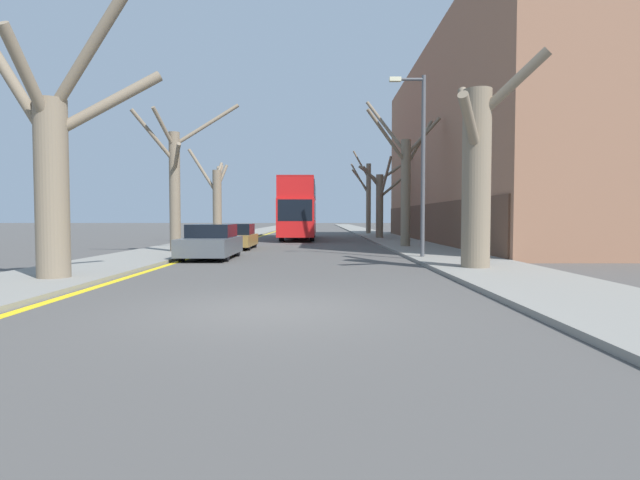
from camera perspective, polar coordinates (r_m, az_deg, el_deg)
The scene contains 16 objects.
ground_plane at distance 8.90m, azimuth -6.16°, elevation -7.97°, with size 300.00×300.00×0.00m, color #4C4947.
sidewalk_left at distance 59.14m, azimuth -6.71°, elevation 1.01°, with size 3.41×120.00×0.12m, color gray.
sidewalk_right at distance 58.94m, azimuth 5.25°, elevation 1.02°, with size 3.41×120.00×0.12m, color gray.
building_facade_right at distance 35.31m, azimuth 20.18°, elevation 10.13°, with size 10.08×30.42×12.77m.
kerb_line_stripe at distance 58.95m, azimuth -4.89°, elevation 0.96°, with size 0.24×120.00×0.01m, color yellow.
street_tree_left_0 at distance 14.23m, azimuth -27.88°, elevation 7.86°, with size 4.51×2.80×7.25m.
street_tree_left_1 at distance 23.41m, azimuth -15.97°, elevation 6.34°, with size 4.41×2.58×6.94m.
street_tree_left_2 at distance 32.98m, azimuth -11.51°, elevation 4.66°, with size 2.63×2.47×6.12m.
street_tree_right_0 at distance 15.94m, azimuth 17.75°, elevation 7.55°, with size 2.80×3.58×6.36m.
street_tree_right_1 at distance 27.10m, azimuth 9.92°, elevation 6.68°, with size 4.37×2.75×8.04m.
street_tree_right_2 at distance 38.20m, azimuth 7.21°, elevation 4.63°, with size 4.30×2.26×6.36m.
street_tree_right_3 at distance 48.65m, azimuth 5.66°, elevation 5.05°, with size 1.98×1.18×8.05m.
double_decker_bus at distance 38.01m, azimuth -2.21°, elevation 3.85°, with size 2.49×12.01×4.38m.
parked_car_0 at distance 20.27m, azimuth -12.12°, elevation -0.25°, with size 1.89×4.17×1.36m.
parked_car_1 at distance 26.42m, azimuth -9.22°, elevation 0.35°, with size 1.73×3.91×1.31m.
lamp_post at distance 19.84m, azimuth 11.62°, elevation 9.34°, with size 1.40×0.20×7.07m.
Camera 1 is at (0.98, -8.69, 1.62)m, focal length 28.00 mm.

